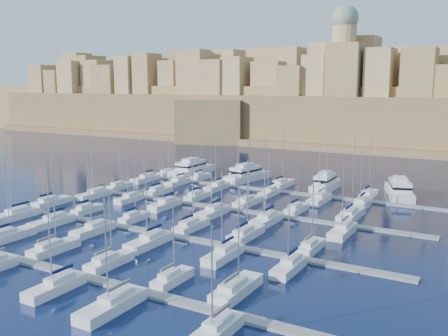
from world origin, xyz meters
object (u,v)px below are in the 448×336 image
Objects in this scene: sailboat_2 at (54,248)px; sailboat_4 at (172,278)px; motor_yacht_b at (247,174)px; motor_yacht_d at (399,190)px; motor_yacht_a at (192,169)px; motor_yacht_c at (325,183)px.

sailboat_2 is 24.26m from sailboat_4.
motor_yacht_d is (41.68, 0.14, 0.00)m from motor_yacht_b.
motor_yacht_c is (42.57, -1.92, 0.00)m from motor_yacht_a.
sailboat_2 reaches higher than sailboat_4.
motor_yacht_d is at bearing 76.88° from sailboat_4.
motor_yacht_a is at bearing 177.41° from motor_yacht_c.
motor_yacht_a is at bearing 121.65° from sailboat_4.
motor_yacht_b is at bearing -179.81° from motor_yacht_d.
motor_yacht_d is at bearing -0.51° from motor_yacht_a.
motor_yacht_a and motor_yacht_b have the same top height.
sailboat_4 is at bearing -58.35° from motor_yacht_a.
sailboat_4 is 73.01m from motor_yacht_d.
sailboat_4 reaches higher than motor_yacht_b.
motor_yacht_b is (19.05, -0.68, 0.00)m from motor_yacht_a.
motor_yacht_d is (18.16, 1.38, -0.00)m from motor_yacht_c.
sailboat_2 reaches higher than motor_yacht_a.
motor_yacht_a is at bearing 177.96° from motor_yacht_b.
sailboat_4 is at bearing -88.70° from motor_yacht_c.
motor_yacht_a and motor_yacht_d have the same top height.
motor_yacht_c is at bearing -175.65° from motor_yacht_d.
motor_yacht_d is at bearing 0.19° from motor_yacht_b.
sailboat_2 is at bearing -108.21° from motor_yacht_c.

